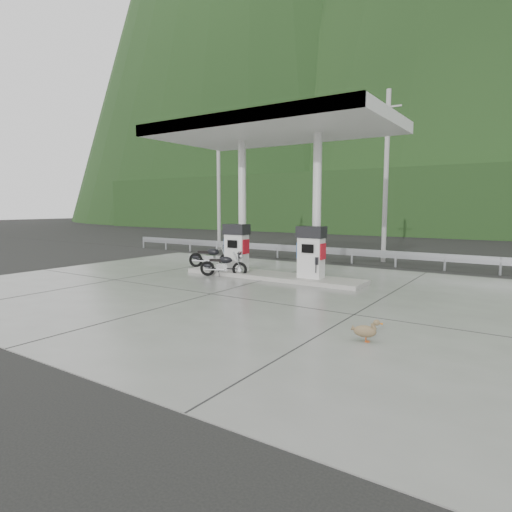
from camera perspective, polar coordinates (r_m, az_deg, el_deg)
The scene contains 17 objects.
ground at distance 13.80m, azimuth -3.34°, elevation -4.45°, with size 160.00×160.00×0.00m, color black.
forecourt_apron at distance 13.80m, azimuth -3.34°, elevation -4.41°, with size 18.00×14.00×0.02m, color slate.
pump_island at distance 15.82m, azimuth 2.09°, elevation -2.66°, with size 7.00×1.40×0.15m, color gray.
gas_pump_left at distance 16.58m, azimuth -2.62°, elevation 1.16°, with size 0.95×0.55×1.80m, color silver, non-canonical shape.
gas_pump_right at distance 14.93m, azimuth 7.36°, elevation 0.50°, with size 0.95×0.55×1.80m, color silver, non-canonical shape.
canopy_column_left at distance 16.83m, azimuth -1.84°, elevation 6.70°, with size 0.30×0.30×5.00m, color silver.
canopy_column_right at distance 15.21m, azimuth 8.12°, elevation 6.64°, with size 0.30×0.30×5.00m, color silver.
canopy_roof at distance 15.85m, azimuth 2.18°, elevation 16.51°, with size 8.50×5.00×0.40m, color white.
guardrail at distance 20.60m, azimuth 10.10°, elevation 1.13°, with size 26.00×0.16×1.42m, color #95989C, non-canonical shape.
road at distance 23.91m, azimuth 13.40°, elevation 0.10°, with size 60.00×7.00×0.01m, color black.
utility_pole_a at distance 25.99m, azimuth -5.00°, elevation 9.59°, with size 0.22×0.22×8.00m, color gray.
utility_pole_b at distance 21.28m, azimuth 16.94°, elevation 9.99°, with size 0.22×0.22×8.00m, color gray.
tree_band at distance 41.64m, azimuth 22.38°, elevation 6.63°, with size 80.00×6.00×6.00m, color black.
forested_hills at distance 71.35m, azimuth 26.98°, elevation 3.80°, with size 100.00×40.00×140.00m, color black, non-canonical shape.
motorcycle_left at distance 18.49m, azimuth -6.06°, elevation -0.18°, with size 1.89×0.60×0.90m, color black, non-canonical shape.
motorcycle_right at distance 16.15m, azimuth -4.38°, elevation -1.29°, with size 1.73×0.54×0.82m, color black, non-canonical shape.
duck at distance 8.75m, azimuth 14.31°, elevation -9.73°, with size 0.54×0.15×0.39m, color brown, non-canonical shape.
Camera 1 is at (8.13, -10.83, 2.65)m, focal length 30.00 mm.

